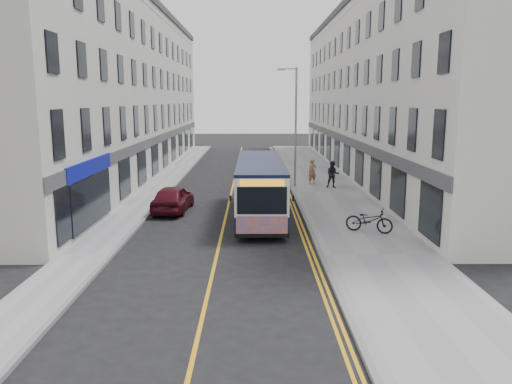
{
  "coord_description": "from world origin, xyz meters",
  "views": [
    {
      "loc": [
        1.4,
        -19.36,
        5.88
      ],
      "look_at": [
        1.54,
        3.86,
        1.6
      ],
      "focal_mm": 35.0,
      "sensor_mm": 36.0,
      "label": 1
    }
  ],
  "objects_px": {
    "car_maroon": "(173,198)",
    "streetlamp": "(295,123)",
    "car_white": "(258,162)",
    "pedestrian_far": "(333,174)",
    "city_bus": "(260,186)",
    "bicycle": "(369,220)",
    "pedestrian_near": "(313,172)"
  },
  "relations": [
    {
      "from": "bicycle",
      "to": "city_bus",
      "type": "bearing_deg",
      "value": 76.56
    },
    {
      "from": "bicycle",
      "to": "streetlamp",
      "type": "bearing_deg",
      "value": 34.15
    },
    {
      "from": "car_white",
      "to": "car_maroon",
      "type": "height_order",
      "value": "car_maroon"
    },
    {
      "from": "car_maroon",
      "to": "car_white",
      "type": "bearing_deg",
      "value": -102.32
    },
    {
      "from": "pedestrian_near",
      "to": "bicycle",
      "type": "bearing_deg",
      "value": -106.94
    },
    {
      "from": "city_bus",
      "to": "pedestrian_far",
      "type": "height_order",
      "value": "city_bus"
    },
    {
      "from": "car_white",
      "to": "pedestrian_far",
      "type": "bearing_deg",
      "value": -61.8
    },
    {
      "from": "streetlamp",
      "to": "car_maroon",
      "type": "bearing_deg",
      "value": -134.54
    },
    {
      "from": "pedestrian_near",
      "to": "pedestrian_far",
      "type": "relative_size",
      "value": 0.96
    },
    {
      "from": "streetlamp",
      "to": "pedestrian_near",
      "type": "relative_size",
      "value": 4.62
    },
    {
      "from": "bicycle",
      "to": "car_maroon",
      "type": "height_order",
      "value": "car_maroon"
    },
    {
      "from": "streetlamp",
      "to": "bicycle",
      "type": "xyz_separation_m",
      "value": [
        2.37,
        -11.97,
        -3.72
      ]
    },
    {
      "from": "car_maroon",
      "to": "streetlamp",
      "type": "bearing_deg",
      "value": -130.32
    },
    {
      "from": "city_bus",
      "to": "pedestrian_near",
      "type": "bearing_deg",
      "value": 68.0
    },
    {
      "from": "bicycle",
      "to": "pedestrian_near",
      "type": "xyz_separation_m",
      "value": [
        -0.99,
        12.87,
        0.32
      ]
    },
    {
      "from": "streetlamp",
      "to": "car_white",
      "type": "bearing_deg",
      "value": 105.4
    },
    {
      "from": "streetlamp",
      "to": "car_white",
      "type": "distance_m",
      "value": 9.65
    },
    {
      "from": "city_bus",
      "to": "pedestrian_near",
      "type": "xyz_separation_m",
      "value": [
        3.78,
        9.35,
        -0.6
      ]
    },
    {
      "from": "pedestrian_far",
      "to": "car_maroon",
      "type": "relative_size",
      "value": 0.43
    },
    {
      "from": "streetlamp",
      "to": "city_bus",
      "type": "relative_size",
      "value": 0.8
    },
    {
      "from": "bicycle",
      "to": "pedestrian_far",
      "type": "distance_m",
      "value": 11.42
    },
    {
      "from": "city_bus",
      "to": "bicycle",
      "type": "distance_m",
      "value": 6.0
    },
    {
      "from": "bicycle",
      "to": "pedestrian_near",
      "type": "relative_size",
      "value": 1.2
    },
    {
      "from": "city_bus",
      "to": "car_white",
      "type": "bearing_deg",
      "value": 89.88
    },
    {
      "from": "pedestrian_far",
      "to": "car_maroon",
      "type": "bearing_deg",
      "value": -138.83
    },
    {
      "from": "city_bus",
      "to": "car_maroon",
      "type": "relative_size",
      "value": 2.38
    },
    {
      "from": "streetlamp",
      "to": "pedestrian_far",
      "type": "distance_m",
      "value": 4.26
    },
    {
      "from": "pedestrian_far",
      "to": "car_maroon",
      "type": "height_order",
      "value": "pedestrian_far"
    },
    {
      "from": "car_maroon",
      "to": "pedestrian_near",
      "type": "bearing_deg",
      "value": -132.02
    },
    {
      "from": "city_bus",
      "to": "car_white",
      "type": "relative_size",
      "value": 2.32
    },
    {
      "from": "bicycle",
      "to": "pedestrian_near",
      "type": "height_order",
      "value": "pedestrian_near"
    },
    {
      "from": "pedestrian_near",
      "to": "city_bus",
      "type": "bearing_deg",
      "value": -133.36
    }
  ]
}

